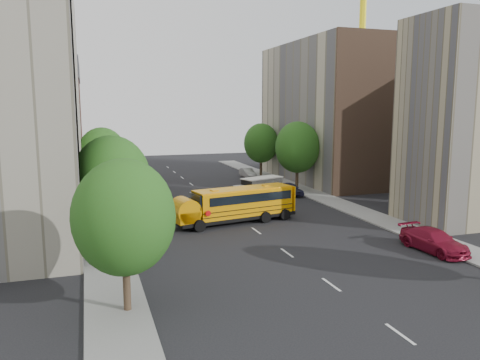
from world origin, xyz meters
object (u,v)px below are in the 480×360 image
street_tree_1 (112,180)px  parked_car_4 (290,189)px  parked_car_1 (119,198)px  parked_car_3 (434,241)px  school_bus (235,203)px  parked_car_0 (138,245)px  street_tree_0 (124,217)px  safari_truck (259,188)px  street_tree_2 (102,155)px  parked_car_5 (248,173)px  street_tree_5 (261,143)px  street_tree_4 (297,147)px  tower_crane (376,9)px

street_tree_1 → parked_car_4: bearing=37.5°
parked_car_1 → parked_car_3: bearing=132.3°
school_bus → parked_car_0: 10.87m
street_tree_0 → safari_truck: size_ratio=1.26×
street_tree_0 → parked_car_3: street_tree_0 is taller
street_tree_1 → parked_car_0: street_tree_1 is taller
parked_car_1 → street_tree_2: bearing=-56.5°
parked_car_4 → parked_car_5: bearing=84.5°
street_tree_5 → parked_car_5: 4.65m
street_tree_2 → parked_car_5: bearing=30.0°
street_tree_4 → parked_car_5: bearing=100.9°
street_tree_4 → parked_car_0: 28.56m
parked_car_4 → parked_car_1: bearing=172.6°
street_tree_5 → parked_car_1: 25.38m
street_tree_2 → school_bus: (10.18, -12.94, -3.14)m
parked_car_5 → parked_car_4: bearing=-89.7°
street_tree_0 → street_tree_5: 45.65m
safari_truck → parked_car_4: size_ratio=1.45×
parked_car_4 → parked_car_0: bearing=-143.9°
street_tree_5 → parked_car_0: bearing=-123.3°
safari_truck → parked_car_1: size_ratio=1.39×
parked_car_0 → parked_car_3: 19.92m
street_tree_4 → parked_car_0: size_ratio=2.09×
tower_crane → street_tree_5: size_ratio=4.76×
parked_car_3 → street_tree_4: bearing=82.8°
street_tree_2 → school_bus: street_tree_2 is taller
street_tree_4 → safari_truck: street_tree_4 is taller
street_tree_4 → school_bus: 17.86m
street_tree_5 → parked_car_0: (-20.56, -31.33, -4.04)m
tower_crane → parked_car_0: (-39.81, -33.33, -23.82)m
street_tree_5 → safari_truck: bearing=-111.5°
parked_car_4 → street_tree_4: bearing=46.7°
street_tree_2 → school_bus: size_ratio=0.70×
street_tree_5 → parked_car_4: 15.44m
street_tree_1 → street_tree_5: (22.00, 30.00, -0.25)m
street_tree_2 → parked_car_3: bearing=-50.3°
street_tree_0 → street_tree_5: (22.00, 40.00, 0.06)m
parked_car_1 → parked_car_3: parked_car_3 is taller
tower_crane → parked_car_3: (-20.65, -38.80, -23.72)m
school_bus → parked_car_4: 14.11m
street_tree_5 → parked_car_3: street_tree_5 is taller
street_tree_2 → parked_car_1: (1.40, -2.27, -4.13)m
tower_crane → street_tree_2: size_ratio=4.64×
parked_car_1 → street_tree_0: bearing=88.7°
street_tree_5 → parked_car_3: bearing=-92.2°
tower_crane → street_tree_2: bearing=-161.3°
parked_car_5 → street_tree_1: bearing=-124.0°
tower_crane → safari_truck: bearing=-144.5°
street_tree_5 → school_bus: street_tree_5 is taller
street_tree_2 → street_tree_4: size_ratio=0.95×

